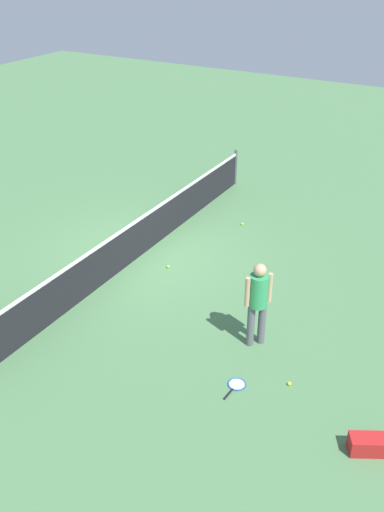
{
  "coord_description": "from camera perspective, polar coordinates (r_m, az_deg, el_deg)",
  "views": [
    {
      "loc": [
        -9.49,
        -6.77,
        6.58
      ],
      "look_at": [
        -0.88,
        -1.85,
        0.9
      ],
      "focal_mm": 39.25,
      "sensor_mm": 36.0,
      "label": 1
    }
  ],
  "objects": [
    {
      "name": "tennis_racket_near_player",
      "position": [
        9.68,
        4.52,
        -12.98
      ],
      "size": [
        0.59,
        0.33,
        0.03
      ],
      "color": "blue",
      "rests_on": "ground_plane"
    },
    {
      "name": "ground_plane",
      "position": [
        13.38,
        -5.02,
        0.24
      ],
      "size": [
        40.0,
        40.0,
        0.0
      ],
      "primitive_type": "plane",
      "color": "#4C7A4C"
    },
    {
      "name": "court_net",
      "position": [
        13.14,
        -5.12,
        2.14
      ],
      "size": [
        10.09,
        0.09,
        1.07
      ],
      "color": "#4C4C51",
      "rests_on": "ground_plane"
    },
    {
      "name": "player_near_side",
      "position": [
        10.0,
        6.75,
        -4.26
      ],
      "size": [
        0.48,
        0.48,
        1.7
      ],
      "color": "#595960",
      "rests_on": "ground_plane"
    },
    {
      "name": "tennis_ball_by_net",
      "position": [
        14.71,
        5.15,
        3.27
      ],
      "size": [
        0.07,
        0.07,
        0.07
      ],
      "primitive_type": "sphere",
      "color": "#C6E033",
      "rests_on": "ground_plane"
    },
    {
      "name": "tennis_ball_near_player",
      "position": [
        12.75,
        -2.44,
        -1.09
      ],
      "size": [
        0.07,
        0.07,
        0.07
      ],
      "primitive_type": "sphere",
      "color": "#C6E033",
      "rests_on": "ground_plane"
    },
    {
      "name": "tennis_ball_midcourt",
      "position": [
        9.79,
        9.88,
        -12.68
      ],
      "size": [
        0.07,
        0.07,
        0.07
      ],
      "primitive_type": "sphere",
      "color": "#C6E033",
      "rests_on": "ground_plane"
    },
    {
      "name": "equipment_bag",
      "position": [
        9.02,
        18.53,
        -17.77
      ],
      "size": [
        0.62,
        0.84,
        0.28
      ],
      "color": "#B21E1E",
      "rests_on": "ground_plane"
    }
  ]
}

